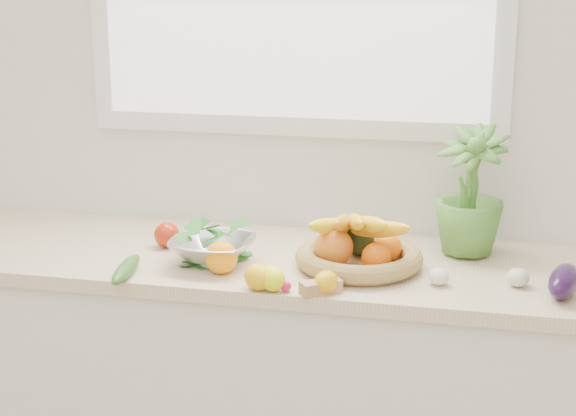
% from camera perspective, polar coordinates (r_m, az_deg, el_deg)
% --- Properties ---
extents(back_wall, '(4.50, 0.02, 2.70)m').
position_cam_1_polar(back_wall, '(2.74, 0.46, 7.87)').
color(back_wall, white).
rests_on(back_wall, ground).
extents(counter_cabinet, '(2.20, 0.58, 0.86)m').
position_cam_1_polar(counter_cabinet, '(2.74, -0.95, -12.44)').
color(counter_cabinet, silver).
rests_on(counter_cabinet, ground).
extents(countertop, '(2.24, 0.62, 0.04)m').
position_cam_1_polar(countertop, '(2.56, -1.00, -3.49)').
color(countertop, beige).
rests_on(countertop, counter_cabinet).
extents(orange_loose, '(0.12, 0.12, 0.09)m').
position_cam_1_polar(orange_loose, '(2.40, -4.34, -3.21)').
color(orange_loose, orange).
rests_on(orange_loose, countertop).
extents(lemon_a, '(0.10, 0.10, 0.07)m').
position_cam_1_polar(lemon_a, '(2.27, -1.04, -4.58)').
color(lemon_a, '#FBFF0D').
rests_on(lemon_a, countertop).
extents(lemon_b, '(0.07, 0.08, 0.06)m').
position_cam_1_polar(lemon_b, '(2.26, 2.47, -4.80)').
color(lemon_b, '#F9AB0D').
rests_on(lemon_b, countertop).
extents(lemon_c, '(0.11, 0.11, 0.07)m').
position_cam_1_polar(lemon_c, '(2.28, -1.96, -4.46)').
color(lemon_c, yellow).
rests_on(lemon_c, countertop).
extents(apple, '(0.09, 0.09, 0.08)m').
position_cam_1_polar(apple, '(2.64, -7.84, -1.74)').
color(apple, '#B5270E').
rests_on(apple, countertop).
extents(ginger, '(0.11, 0.10, 0.03)m').
position_cam_1_polar(ginger, '(2.26, 2.13, -5.13)').
color(ginger, tan).
rests_on(ginger, countertop).
extents(garlic_a, '(0.08, 0.08, 0.05)m').
position_cam_1_polar(garlic_a, '(2.38, 14.65, -4.37)').
color(garlic_a, beige).
rests_on(garlic_a, countertop).
extents(garlic_b, '(0.06, 0.06, 0.05)m').
position_cam_1_polar(garlic_b, '(2.52, 7.70, -2.86)').
color(garlic_b, silver).
rests_on(garlic_b, countertop).
extents(garlic_c, '(0.06, 0.06, 0.05)m').
position_cam_1_polar(garlic_c, '(2.35, 9.72, -4.40)').
color(garlic_c, white).
rests_on(garlic_c, countertop).
extents(eggplant, '(0.11, 0.20, 0.08)m').
position_cam_1_polar(eggplant, '(2.34, 17.40, -4.52)').
color(eggplant, '#260E35').
rests_on(eggplant, countertop).
extents(cucumber, '(0.07, 0.23, 0.04)m').
position_cam_1_polar(cucumber, '(2.41, -10.43, -3.91)').
color(cucumber, '#285F1B').
rests_on(cucumber, countertop).
extents(radish, '(0.03, 0.03, 0.03)m').
position_cam_1_polar(radish, '(2.27, -0.14, -5.09)').
color(radish, '#D01A54').
rests_on(radish, countertop).
extents(potted_herb, '(0.25, 0.25, 0.37)m').
position_cam_1_polar(potted_herb, '(2.56, 11.67, 1.16)').
color(potted_herb, '#4C8731').
rests_on(potted_herb, countertop).
extents(fruit_basket, '(0.43, 0.43, 0.18)m').
position_cam_1_polar(fruit_basket, '(2.44, 4.53, -2.71)').
color(fruit_basket, tan).
rests_on(fruit_basket, countertop).
extents(colander_with_spinach, '(0.25, 0.25, 0.12)m').
position_cam_1_polar(colander_with_spinach, '(2.47, -4.91, -2.26)').
color(colander_with_spinach, silver).
rests_on(colander_with_spinach, countertop).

